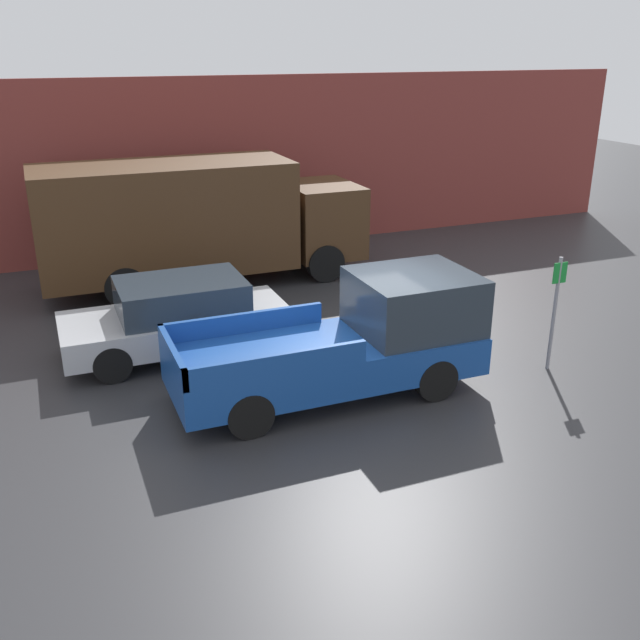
% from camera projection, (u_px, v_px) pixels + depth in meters
% --- Properties ---
extents(ground_plane, '(60.00, 60.00, 0.00)m').
position_uv_depth(ground_plane, '(366.00, 383.00, 13.38)').
color(ground_plane, '#2D2D30').
extents(building_wall, '(28.00, 0.15, 5.10)m').
position_uv_depth(building_wall, '(223.00, 166.00, 21.12)').
color(building_wall, brown).
rests_on(building_wall, ground).
extents(pickup_truck, '(5.55, 2.08, 2.08)m').
position_uv_depth(pickup_truck, '(354.00, 340.00, 12.80)').
color(pickup_truck, '#194799').
rests_on(pickup_truck, ground).
extents(car, '(4.52, 1.98, 1.55)m').
position_uv_depth(car, '(178.00, 317.00, 14.40)').
color(car, '#B7BABF').
rests_on(car, ground).
extents(delivery_truck, '(8.32, 2.54, 3.19)m').
position_uv_depth(delivery_truck, '(194.00, 219.00, 18.29)').
color(delivery_truck, '#472D19').
rests_on(delivery_truck, ground).
extents(parking_sign, '(0.30, 0.07, 2.27)m').
position_uv_depth(parking_sign, '(555.00, 307.00, 13.51)').
color(parking_sign, gray).
rests_on(parking_sign, ground).
extents(newspaper_box, '(0.45, 0.40, 1.10)m').
position_uv_depth(newspaper_box, '(130.00, 244.00, 20.54)').
color(newspaper_box, gold).
rests_on(newspaper_box, ground).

